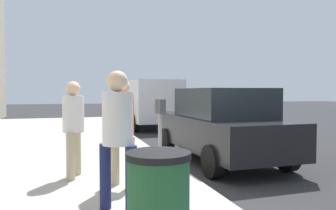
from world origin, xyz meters
TOP-DOWN VIEW (x-y plane):
  - ground_plane at (0.00, 0.00)m, footprint 80.00×80.00m
  - sidewalk_slab at (0.00, 3.00)m, footprint 28.00×6.00m
  - parking_meter at (-0.23, 0.60)m, footprint 0.36×0.12m
  - pedestrian_at_meter at (-0.60, 1.35)m, footprint 0.48×0.38m
  - pedestrian_bystander at (-1.65, 1.57)m, footprint 0.41×0.45m
  - parking_officer at (0.22, 2.09)m, footprint 0.51×0.38m
  - parked_sedan_near at (1.32, -1.35)m, footprint 4.43×2.03m
  - parked_van_far at (9.20, -1.35)m, footprint 5.25×2.23m
  - trash_bin at (-3.04, 1.41)m, footprint 0.59×0.59m

SIDE VIEW (x-z plane):
  - ground_plane at x=0.00m, z-range 0.00..0.00m
  - sidewalk_slab at x=0.00m, z-range 0.00..0.15m
  - trash_bin at x=-3.04m, z-range 0.15..1.16m
  - parked_sedan_near at x=1.32m, z-range 0.01..1.78m
  - parking_officer at x=0.22m, z-range 0.30..2.02m
  - parking_meter at x=-0.23m, z-range 0.46..1.87m
  - pedestrian_at_meter at x=-0.60m, z-range 0.31..2.06m
  - pedestrian_bystander at x=-1.65m, z-range 0.32..2.13m
  - parked_van_far at x=9.20m, z-range 0.17..2.35m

